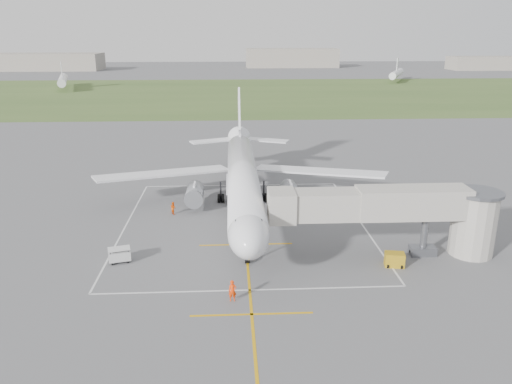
{
  "coord_description": "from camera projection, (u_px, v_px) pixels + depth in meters",
  "views": [
    {
      "loc": [
        -1.51,
        -59.37,
        21.71
      ],
      "look_at": [
        1.4,
        -4.0,
        4.0
      ],
      "focal_mm": 35.0,
      "sensor_mm": 36.0,
      "label": 1
    }
  ],
  "objects": [
    {
      "name": "airliner",
      "position": [
        243.0,
        178.0,
        62.53
      ],
      "size": [
        38.93,
        46.75,
        13.52
      ],
      "color": "white",
      "rests_on": "ground"
    },
    {
      "name": "distant_hangars",
      "position": [
        206.0,
        61.0,
        313.04
      ],
      "size": [
        345.0,
        49.0,
        12.0
      ],
      "color": "gray",
      "rests_on": "ground"
    },
    {
      "name": "grass_strip",
      "position": [
        234.0,
        94.0,
        186.82
      ],
      "size": [
        700.0,
        120.0,
        0.02
      ],
      "primitive_type": "cube",
      "color": "#3F5826",
      "rests_on": "ground"
    },
    {
      "name": "ground",
      "position": [
        243.0,
        213.0,
        63.15
      ],
      "size": [
        700.0,
        700.0,
        0.0
      ],
      "primitive_type": "plane",
      "color": "#5A5A5D",
      "rests_on": "ground"
    },
    {
      "name": "gpu_unit",
      "position": [
        394.0,
        260.0,
        48.48
      ],
      "size": [
        2.04,
        1.59,
        1.39
      ],
      "rotation": [
        0.0,
        0.0,
        -0.18
      ],
      "color": "#B38B16",
      "rests_on": "ground"
    },
    {
      "name": "jet_bridge",
      "position": [
        404.0,
        212.0,
        49.65
      ],
      "size": [
        23.4,
        5.0,
        7.2
      ],
      "color": "#A4A194",
      "rests_on": "ground"
    },
    {
      "name": "baggage_cart",
      "position": [
        119.0,
        255.0,
        49.31
      ],
      "size": [
        2.38,
        1.77,
        1.48
      ],
      "rotation": [
        0.0,
        0.0,
        0.26
      ],
      "color": "silver",
      "rests_on": "ground"
    },
    {
      "name": "distant_aircraft",
      "position": [
        242.0,
        76.0,
        218.36
      ],
      "size": [
        160.3,
        56.9,
        8.85
      ],
      "color": "white",
      "rests_on": "ground"
    },
    {
      "name": "ramp_worker_nose",
      "position": [
        233.0,
        291.0,
        42.08
      ],
      "size": [
        0.7,
        0.48,
        1.88
      ],
      "primitive_type": "imported",
      "rotation": [
        0.0,
        0.0,
        0.04
      ],
      "color": "#FF3C08",
      "rests_on": "ground"
    },
    {
      "name": "apron_markings",
      "position": [
        245.0,
        230.0,
        57.62
      ],
      "size": [
        28.2,
        60.0,
        0.01
      ],
      "color": "#CF950C",
      "rests_on": "ground"
    },
    {
      "name": "ramp_worker_wing",
      "position": [
        173.0,
        208.0,
        62.48
      ],
      "size": [
        0.94,
        0.97,
        1.58
      ],
      "primitive_type": "imported",
      "rotation": [
        0.0,
        0.0,
        2.22
      ],
      "color": "#EB5207",
      "rests_on": "ground"
    }
  ]
}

